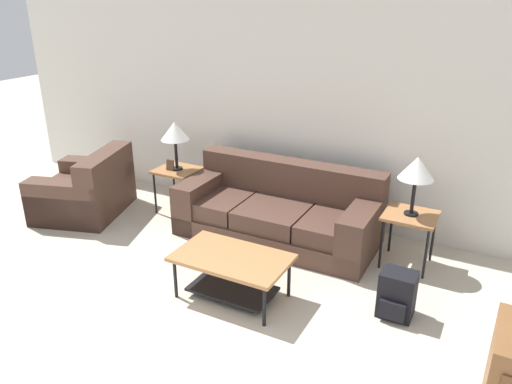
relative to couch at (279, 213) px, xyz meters
name	(u,v)px	position (x,y,z in m)	size (l,w,h in m)	color
wall_back	(307,113)	(0.03, 0.67, 1.01)	(8.87, 0.06, 2.60)	silver
couch	(279,213)	(0.00, 0.00, 0.00)	(2.22, 0.97, 0.82)	#4C3328
armchair	(86,191)	(-2.41, -0.53, 0.00)	(1.21, 1.31, 0.80)	#4C3328
coffee_table	(232,267)	(0.15, -1.29, 0.02)	(1.03, 0.61, 0.42)	#A87042
side_table_left	(177,174)	(-1.42, 0.04, 0.21)	(0.51, 0.47, 0.56)	#A87042
side_table_right	(410,220)	(1.42, 0.04, 0.21)	(0.51, 0.47, 0.56)	#A87042
table_lamp_left	(175,132)	(-1.42, 0.04, 0.74)	(0.34, 0.34, 0.60)	black
table_lamp_right	(417,169)	(1.42, 0.04, 0.74)	(0.34, 0.34, 0.60)	black
backpack	(397,295)	(1.53, -0.87, -0.09)	(0.30, 0.31, 0.42)	black
picture_frame	(170,165)	(-1.47, -0.03, 0.34)	(0.10, 0.04, 0.13)	#4C3828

